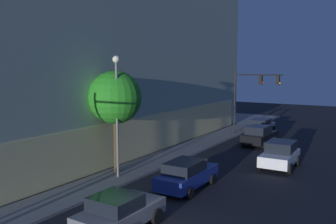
{
  "coord_description": "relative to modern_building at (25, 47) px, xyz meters",
  "views": [
    {
      "loc": [
        -11.57,
        -7.79,
        6.8
      ],
      "look_at": [
        4.46,
        2.03,
        4.55
      ],
      "focal_mm": 38.81,
      "sensor_mm": 36.0,
      "label": 1
    }
  ],
  "objects": [
    {
      "name": "car_grey",
      "position": [
        -12.67,
        -22.31,
        -8.12
      ],
      "size": [
        4.09,
        2.3,
        1.58
      ],
      "color": "slate",
      "rests_on": "ground"
    },
    {
      "name": "car_silver",
      "position": [
        13.33,
        -20.34,
        -8.11
      ],
      "size": [
        4.53,
        2.17,
        1.54
      ],
      "color": "#B7BABF",
      "rests_on": "ground"
    },
    {
      "name": "modern_building",
      "position": [
        0.0,
        0.0,
        0.0
      ],
      "size": [
        35.74,
        32.24,
        17.99
      ],
      "color": "#4C4C51",
      "rests_on": "ground"
    },
    {
      "name": "sidewalk_tree",
      "position": [
        -6.3,
        -16.88,
        -3.96
      ],
      "size": [
        3.39,
        3.39,
        6.54
      ],
      "color": "#48381E",
      "rests_on": "sidewalk_corner"
    },
    {
      "name": "traffic_light_far_corner",
      "position": [
        11.15,
        -19.96,
        -4.16
      ],
      "size": [
        0.5,
        4.98,
        6.56
      ],
      "color": "black",
      "rests_on": "sidewalk_corner"
    },
    {
      "name": "car_black",
      "position": [
        7.37,
        -22.02,
        -8.04
      ],
      "size": [
        4.53,
        2.28,
        1.76
      ],
      "color": "black",
      "rests_on": "ground"
    },
    {
      "name": "car_blue",
      "position": [
        -6.5,
        -22.19,
        -8.09
      ],
      "size": [
        4.63,
        2.09,
        1.65
      ],
      "color": "navy",
      "rests_on": "ground"
    },
    {
      "name": "car_white",
      "position": [
        0.8,
        -25.55,
        -8.01
      ],
      "size": [
        4.09,
        2.23,
        1.8
      ],
      "color": "silver",
      "rests_on": "ground"
    },
    {
      "name": "street_lamp_sidewalk",
      "position": [
        -7.1,
        -17.67,
        -4.07
      ],
      "size": [
        0.44,
        0.44,
        7.43
      ],
      "color": "slate",
      "rests_on": "sidewalk_corner"
    }
  ]
}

